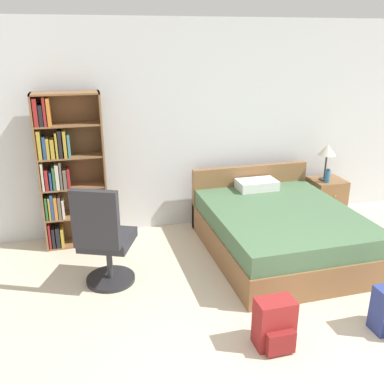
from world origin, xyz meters
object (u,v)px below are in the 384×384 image
(table_lamp, at_px, (327,151))
(backpack_red, at_px, (275,325))
(water_bottle, at_px, (328,176))
(nightstand, at_px, (325,198))
(bookshelf, at_px, (64,172))
(bed, at_px, (278,229))
(office_chair, at_px, (104,241))

(table_lamp, distance_m, backpack_red, 2.98)
(water_bottle, bearing_deg, nightstand, 54.35)
(bookshelf, bearing_deg, bed, -19.71)
(bed, xyz_separation_m, table_lamp, (1.04, 0.77, 0.66))
(table_lamp, height_order, water_bottle, table_lamp)
(nightstand, bearing_deg, backpack_red, -129.22)
(bookshelf, height_order, water_bottle, bookshelf)
(nightstand, distance_m, water_bottle, 0.38)
(water_bottle, height_order, backpack_red, water_bottle)
(nightstand, bearing_deg, water_bottle, -125.65)
(bed, relative_size, water_bottle, 10.60)
(nightstand, relative_size, table_lamp, 1.11)
(table_lamp, bearing_deg, bookshelf, 178.89)
(office_chair, relative_size, water_bottle, 5.94)
(bed, distance_m, table_lamp, 1.45)
(bed, height_order, nightstand, bed)
(nightstand, bearing_deg, table_lamp, 177.33)
(bookshelf, xyz_separation_m, nightstand, (3.42, -0.07, -0.65))
(bed, distance_m, water_bottle, 1.26)
(table_lamp, bearing_deg, bed, -143.39)
(bed, xyz_separation_m, office_chair, (-1.99, -0.24, 0.23))
(water_bottle, bearing_deg, backpack_red, -129.38)
(bed, height_order, table_lamp, table_lamp)
(water_bottle, bearing_deg, office_chair, -163.32)
(office_chair, bearing_deg, bookshelf, 107.74)
(bookshelf, xyz_separation_m, bed, (2.33, -0.84, -0.64))
(table_lamp, xyz_separation_m, water_bottle, (-0.02, -0.11, -0.31))
(office_chair, relative_size, nightstand, 1.99)
(bookshelf, relative_size, bed, 0.93)
(bed, height_order, office_chair, office_chair)
(bed, relative_size, backpack_red, 4.65)
(bookshelf, relative_size, nightstand, 3.31)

